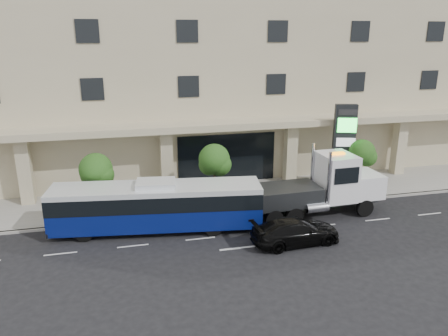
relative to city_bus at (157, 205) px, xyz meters
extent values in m
plane|color=black|center=(6.38, -0.35, -1.66)|extent=(120.00, 120.00, 0.00)
cube|color=gray|center=(6.38, 4.65, -1.59)|extent=(120.00, 6.00, 0.15)
cube|color=gray|center=(6.38, 1.65, -1.59)|extent=(120.00, 0.30, 0.15)
cube|color=tan|center=(6.38, 15.15, 8.34)|extent=(60.00, 15.00, 20.00)
cube|color=tan|center=(6.38, 6.45, 3.54)|extent=(60.00, 2.80, 0.50)
cube|color=black|center=(6.38, 7.62, 0.49)|extent=(8.00, 0.12, 4.00)
cube|color=tan|center=(-8.62, 6.45, 0.94)|extent=(0.90, 0.90, 4.90)
cube|color=tan|center=(1.38, 6.45, 0.94)|extent=(0.90, 0.90, 4.90)
cube|color=tan|center=(11.38, 6.45, 0.94)|extent=(0.90, 0.90, 4.90)
cube|color=tan|center=(21.38, 6.45, 0.94)|extent=(0.90, 0.90, 4.90)
cylinder|color=#422B19|center=(-3.62, 3.25, -0.11)|extent=(0.14, 0.14, 2.80)
sphere|color=#124215|center=(-3.62, 3.25, 1.61)|extent=(2.20, 2.20, 2.20)
sphere|color=#124215|center=(-3.27, 3.05, 1.29)|extent=(1.65, 1.65, 1.65)
sphere|color=#124215|center=(-3.92, 3.45, 1.21)|extent=(1.54, 1.54, 1.54)
cylinder|color=#422B19|center=(4.38, 3.25, -0.04)|extent=(0.14, 0.14, 2.94)
sphere|color=#124215|center=(4.38, 3.25, 1.76)|extent=(2.20, 2.20, 2.20)
sphere|color=#124215|center=(4.73, 3.05, 1.43)|extent=(1.65, 1.65, 1.65)
sphere|color=#124215|center=(4.08, 3.45, 1.34)|extent=(1.54, 1.54, 1.54)
cylinder|color=#422B19|center=(15.88, 3.25, -0.15)|extent=(0.14, 0.14, 2.73)
sphere|color=#124215|center=(15.88, 3.25, 1.53)|extent=(2.00, 2.00, 2.00)
sphere|color=#124215|center=(16.23, 3.05, 1.22)|extent=(1.50, 1.50, 1.50)
sphere|color=#124215|center=(15.58, 3.45, 1.14)|extent=(1.40, 1.40, 1.40)
cylinder|color=black|center=(-4.39, -0.53, -1.13)|extent=(1.10, 0.46, 1.07)
cylinder|color=black|center=(-4.08, 1.69, -1.13)|extent=(1.10, 0.46, 1.07)
cylinder|color=black|center=(3.25, -1.58, -1.13)|extent=(1.10, 0.46, 1.07)
cylinder|color=black|center=(3.55, 0.65, -1.13)|extent=(1.10, 0.46, 1.07)
cube|color=navy|center=(0.01, 0.00, -0.64)|extent=(13.09, 4.39, 1.28)
cube|color=black|center=(0.01, 0.00, 0.48)|extent=(13.10, 4.44, 0.96)
cube|color=silver|center=(0.01, 0.00, 1.12)|extent=(13.09, 4.39, 0.32)
cube|color=silver|center=(0.01, 0.00, 1.44)|extent=(2.57, 2.02, 0.32)
cube|color=#2D3033|center=(-6.31, 0.86, -1.18)|extent=(0.50, 2.67, 0.32)
cube|color=#2D3033|center=(6.32, -0.87, -1.18)|extent=(0.50, 2.67, 0.32)
cube|color=#2D3033|center=(10.70, -0.07, -0.80)|extent=(9.14, 1.37, 0.43)
cube|color=white|center=(14.18, 0.05, 0.21)|extent=(2.22, 2.53, 1.61)
cube|color=silver|center=(15.25, 0.08, 0.21)|extent=(0.15, 2.14, 1.29)
cube|color=white|center=(12.04, -0.02, 0.96)|extent=(2.23, 2.75, 3.11)
cube|color=black|center=(13.06, 0.01, 1.45)|extent=(0.18, 2.36, 1.29)
cylinder|color=silver|center=(10.90, -1.24, 1.23)|extent=(0.20, 0.20, 3.64)
cylinder|color=silver|center=(10.83, 1.12, 1.23)|extent=(0.20, 0.20, 3.64)
cube|color=#2D3033|center=(8.40, -0.14, 0.00)|extent=(4.58, 2.72, 1.18)
cube|color=#2D3033|center=(5.83, -0.22, -0.64)|extent=(1.72, 0.36, 0.24)
cube|color=#2D3033|center=(5.19, -0.25, -1.07)|extent=(0.33, 1.94, 0.19)
cube|color=orange|center=(12.04, -0.02, 2.57)|extent=(0.98, 0.41, 0.15)
cylinder|color=black|center=(13.79, -1.09, -1.07)|extent=(1.19, 0.38, 1.18)
cylinder|color=black|center=(13.72, 1.16, -1.07)|extent=(1.19, 0.38, 1.18)
cylinder|color=black|center=(8.65, -1.26, -1.07)|extent=(1.19, 0.38, 1.18)
cylinder|color=black|center=(8.58, 0.99, -1.07)|extent=(1.19, 0.38, 1.18)
cylinder|color=black|center=(7.26, -1.30, -1.07)|extent=(1.19, 0.38, 1.18)
cylinder|color=black|center=(7.19, 0.94, -1.07)|extent=(1.19, 0.38, 1.18)
imported|color=black|center=(7.73, -3.70, -0.89)|extent=(5.43, 2.49, 1.54)
cube|color=black|center=(14.82, 4.23, 1.79)|extent=(1.74, 1.00, 6.60)
cube|color=#28F346|center=(14.82, 3.92, 3.55)|extent=(1.39, 0.47, 1.10)
cube|color=silver|center=(14.82, 3.92, 2.23)|extent=(1.39, 0.47, 0.66)
cube|color=#262628|center=(14.82, 3.92, 4.54)|extent=(1.39, 0.47, 0.44)
camera|label=1|loc=(-1.84, -25.39, 10.23)|focal=35.00mm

